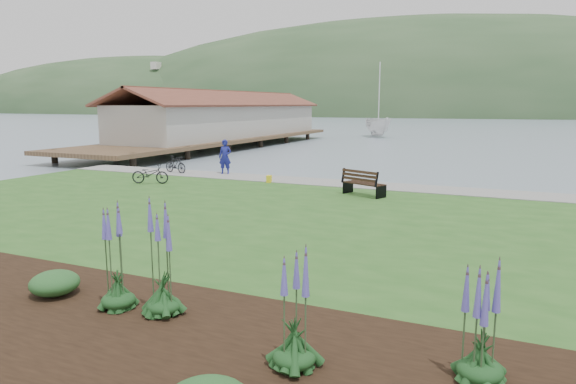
% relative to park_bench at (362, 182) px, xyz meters
% --- Properties ---
extents(ground, '(600.00, 600.00, 0.00)m').
position_rel_park_bench_xyz_m(ground, '(-0.49, -4.15, -0.95)').
color(ground, slate).
rests_on(ground, ground).
extents(lawn, '(34.00, 20.00, 0.40)m').
position_rel_park_bench_xyz_m(lawn, '(-0.49, -6.15, -0.75)').
color(lawn, '#29571E').
rests_on(lawn, ground).
extents(shoreline_path, '(34.00, 2.20, 0.03)m').
position_rel_park_bench_xyz_m(shoreline_path, '(-0.49, 2.75, -0.54)').
color(shoreline_path, gray).
rests_on(shoreline_path, lawn).
extents(garden_bed, '(24.00, 4.40, 0.04)m').
position_rel_park_bench_xyz_m(garden_bed, '(2.51, -13.95, -0.53)').
color(garden_bed, black).
rests_on(garden_bed, lawn).
extents(far_hillside, '(580.00, 80.00, 38.00)m').
position_rel_park_bench_xyz_m(far_hillside, '(19.51, 165.85, -0.95)').
color(far_hillside, '#2E4D2B').
rests_on(far_hillside, ground).
extents(pier_pavilion, '(8.00, 36.00, 5.40)m').
position_rel_park_bench_xyz_m(pier_pavilion, '(-20.49, 23.37, 1.69)').
color(pier_pavilion, '#4C3826').
rests_on(pier_pavilion, ground).
extents(park_bench, '(1.93, 1.37, 1.11)m').
position_rel_park_bench_xyz_m(park_bench, '(0.00, 0.00, 0.00)').
color(park_bench, black).
rests_on(park_bench, lawn).
extents(person, '(0.89, 0.71, 2.18)m').
position_rel_park_bench_xyz_m(person, '(-8.53, 3.35, 0.53)').
color(person, navy).
rests_on(person, lawn).
extents(bicycle_a, '(1.16, 1.87, 0.92)m').
position_rel_park_bench_xyz_m(bicycle_a, '(-10.06, -0.94, -0.09)').
color(bicycle_a, black).
rests_on(bicycle_a, lawn).
extents(bicycle_b, '(0.76, 1.61, 0.94)m').
position_rel_park_bench_xyz_m(bicycle_b, '(-11.26, 2.65, -0.08)').
color(bicycle_b, black).
rests_on(bicycle_b, lawn).
extents(sailboat, '(15.42, 15.49, 29.44)m').
position_rel_park_bench_xyz_m(sailboat, '(-10.64, 43.85, -0.95)').
color(sailboat, silver).
rests_on(sailboat, ground).
extents(pannier, '(0.27, 0.35, 0.34)m').
position_rel_park_bench_xyz_m(pannier, '(-5.09, 1.68, -0.38)').
color(pannier, yellow).
rests_on(pannier, lawn).
extents(echium_0, '(0.62, 0.62, 1.87)m').
position_rel_park_bench_xyz_m(echium_0, '(3.06, -13.96, 0.18)').
color(echium_0, '#153A18').
rests_on(echium_0, garden_bed).
extents(echium_1, '(0.62, 0.62, 1.80)m').
position_rel_park_bench_xyz_m(echium_1, '(5.47, -13.26, 0.24)').
color(echium_1, '#153A18').
rests_on(echium_1, garden_bed).
extents(echium_4, '(0.62, 0.62, 2.38)m').
position_rel_park_bench_xyz_m(echium_4, '(-0.72, -13.32, 0.47)').
color(echium_4, '#153A18').
rests_on(echium_4, garden_bed).
extents(echium_5, '(0.62, 0.62, 2.33)m').
position_rel_park_bench_xyz_m(echium_5, '(0.20, -13.19, 0.44)').
color(echium_5, '#153A18').
rests_on(echium_5, garden_bed).
extents(shrub_0, '(0.94, 0.94, 0.47)m').
position_rel_park_bench_xyz_m(shrub_0, '(-2.33, -13.30, -0.28)').
color(shrub_0, '#1E4C21').
rests_on(shrub_0, garden_bed).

